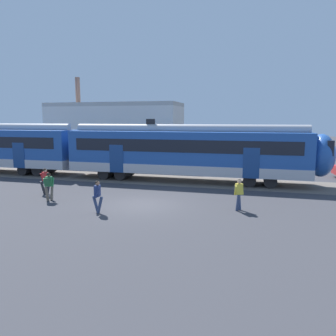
% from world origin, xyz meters
% --- Properties ---
extents(ground_plane, '(160.00, 160.00, 0.00)m').
position_xyz_m(ground_plane, '(0.00, 0.00, 0.00)').
color(ground_plane, '#38383D').
extents(track_bed, '(80.00, 4.40, 0.01)m').
position_xyz_m(track_bed, '(-10.18, 7.49, 0.01)').
color(track_bed, '#605951').
rests_on(track_bed, ground).
extents(commuter_train, '(38.05, 3.07, 4.73)m').
position_xyz_m(commuter_train, '(-7.69, 7.48, 2.25)').
color(commuter_train, silver).
rests_on(commuter_train, ground).
extents(pedestrian_red, '(0.65, 0.57, 1.67)m').
position_xyz_m(pedestrian_red, '(-6.73, 0.84, 0.96)').
color(pedestrian_red, '#28282D').
rests_on(pedestrian_red, ground).
extents(pedestrian_green, '(0.54, 0.69, 1.67)m').
position_xyz_m(pedestrian_green, '(-5.52, -0.53, 0.99)').
color(pedestrian_green, '#6B6051').
rests_on(pedestrian_green, ground).
extents(pedestrian_navy, '(0.67, 0.54, 1.67)m').
position_xyz_m(pedestrian_navy, '(-1.63, -2.08, 0.96)').
color(pedestrian_navy, navy).
rests_on(pedestrian_navy, ground).
extents(pedestrian_yellow, '(0.52, 0.71, 1.67)m').
position_xyz_m(pedestrian_yellow, '(5.25, 0.22, 0.99)').
color(pedestrian_yellow, navy).
rests_on(pedestrian_yellow, ground).
extents(background_building, '(14.18, 5.00, 9.20)m').
position_xyz_m(background_building, '(-8.71, 16.04, 3.21)').
color(background_building, beige).
rests_on(background_building, ground).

